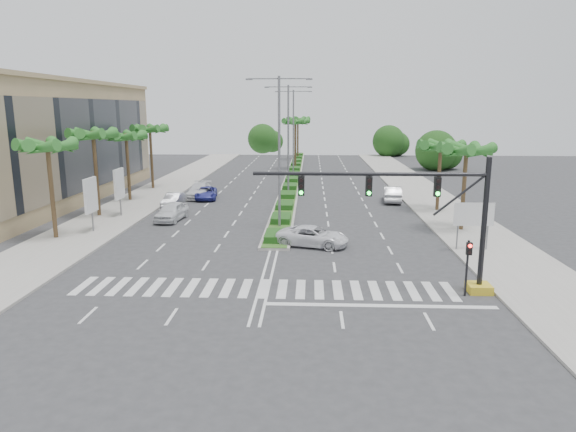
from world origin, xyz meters
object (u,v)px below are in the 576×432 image
at_px(car_parked_d, 200,191).
at_px(car_crossing, 313,236).
at_px(car_parked_b, 174,200).
at_px(car_parked_c, 206,193).
at_px(car_right, 392,194).
at_px(car_parked_a, 172,211).

height_order(car_parked_d, car_crossing, car_parked_d).
distance_m(car_parked_b, car_crossing, 19.55).
xyz_separation_m(car_parked_c, car_right, (19.70, -0.69, 0.16)).
bearing_deg(car_right, car_parked_d, 2.00).
distance_m(car_parked_b, car_parked_d, 5.55).
xyz_separation_m(car_parked_b, car_right, (22.02, 3.85, 0.13)).
height_order(car_parked_a, car_crossing, car_parked_a).
bearing_deg(car_parked_c, car_crossing, -66.26).
bearing_deg(car_parked_a, car_parked_c, 91.29).
height_order(car_parked_a, car_parked_d, car_parked_a).
distance_m(car_parked_d, car_crossing, 22.87).
bearing_deg(car_parked_a, car_parked_b, 109.39).
height_order(car_parked_b, car_parked_d, car_parked_d).
bearing_deg(car_right, car_parked_b, 16.12).
bearing_deg(car_crossing, car_right, -8.67).
relative_size(car_parked_a, car_right, 0.93).
bearing_deg(car_parked_a, car_right, 31.73).
bearing_deg(car_parked_b, car_crossing, -43.16).
bearing_deg(car_parked_d, car_parked_b, -107.76).
bearing_deg(car_parked_a, car_crossing, -26.73).
bearing_deg(car_parked_a, car_parked_d, 96.02).
relative_size(car_parked_a, car_parked_b, 1.12).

